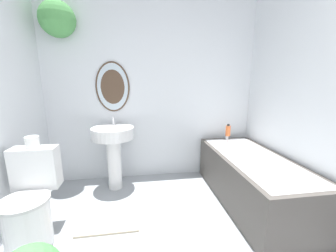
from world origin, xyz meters
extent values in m
cube|color=silver|center=(0.00, 2.68, 1.20)|extent=(2.90, 0.06, 2.40)
ellipsoid|color=#4C3828|center=(-0.53, 2.63, 1.28)|extent=(0.43, 0.02, 0.64)
ellipsoid|color=silver|center=(-0.53, 2.63, 1.28)|extent=(0.39, 0.01, 0.60)
cylinder|color=#9E6042|center=(-1.09, 2.53, 2.13)|extent=(0.18, 0.18, 0.10)
sphere|color=#4C934C|center=(-1.09, 2.53, 2.04)|extent=(0.40, 0.40, 0.40)
cylinder|color=white|center=(-1.14, 1.46, 0.20)|extent=(0.35, 0.35, 0.40)
cylinder|color=silver|center=(-1.14, 1.46, 0.42)|extent=(0.38, 0.38, 0.02)
cube|color=white|center=(-1.14, 1.71, 0.59)|extent=(0.38, 0.16, 0.38)
cylinder|color=white|center=(-0.53, 2.35, 0.33)|extent=(0.17, 0.17, 0.66)
cylinder|color=white|center=(-0.53, 2.35, 0.73)|extent=(0.51, 0.51, 0.14)
cylinder|color=silver|center=(-0.53, 2.49, 0.85)|extent=(0.02, 0.02, 0.10)
cube|color=#4C4742|center=(1.02, 1.81, 0.27)|extent=(0.70, 1.58, 0.53)
cube|color=white|center=(1.02, 1.81, 0.51)|extent=(0.60, 1.48, 0.04)
cylinder|color=silver|center=(1.02, 2.50, 0.57)|extent=(0.04, 0.04, 0.08)
cylinder|color=#DB6633|center=(1.00, 2.43, 0.68)|extent=(0.07, 0.07, 0.14)
cylinder|color=black|center=(1.00, 2.43, 0.76)|extent=(0.04, 0.04, 0.02)
cube|color=#B7A88E|center=(-0.53, 1.67, 0.01)|extent=(0.57, 0.36, 0.02)
cylinder|color=white|center=(-1.14, 1.71, 0.83)|extent=(0.11, 0.11, 0.10)
camera|label=1|loc=(-0.23, -0.16, 1.35)|focal=22.00mm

